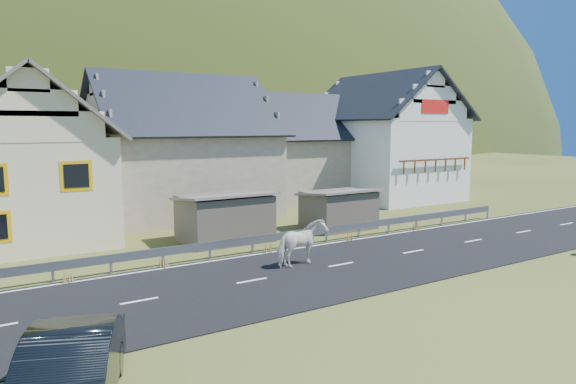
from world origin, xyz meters
TOP-DOWN VIEW (x-y plane):
  - ground at (0.00, 0.00)m, footprint 160.00×160.00m
  - road at (0.00, 0.00)m, footprint 60.00×7.00m
  - lane_markings at (0.00, 0.00)m, footprint 60.00×6.60m
  - guardrail at (-0.00, 3.68)m, footprint 28.10×0.09m
  - shed_left at (-2.00, 6.50)m, footprint 4.30×3.30m
  - shed_right at (4.50, 6.00)m, footprint 3.80×2.90m
  - house_cream at (-10.00, 12.00)m, footprint 7.80×9.80m
  - house_stone_a at (-1.00, 15.00)m, footprint 10.80×9.80m
  - house_stone_b at (9.00, 17.00)m, footprint 9.80×8.80m
  - house_white at (15.00, 14.00)m, footprint 8.80×10.80m
  - mountain at (5.00, 180.00)m, footprint 440.00×280.00m
  - horse at (-1.38, 0.75)m, footprint 1.33×2.26m
  - car at (-10.94, -5.60)m, footprint 3.17×5.05m

SIDE VIEW (x-z plane):
  - mountain at x=5.00m, z-range -150.00..110.00m
  - ground at x=0.00m, z-range 0.00..0.00m
  - road at x=0.00m, z-range 0.00..0.04m
  - lane_markings at x=0.00m, z-range 0.04..0.05m
  - guardrail at x=0.00m, z-range 0.19..0.94m
  - car at x=-10.94m, z-range 0.00..1.57m
  - horse at x=-1.38m, z-range 0.04..1.83m
  - shed_right at x=4.50m, z-range -0.10..2.10m
  - shed_left at x=-2.00m, z-range -0.10..2.30m
  - house_stone_b at x=9.00m, z-range 0.19..8.29m
  - house_cream at x=-10.00m, z-range 0.21..8.51m
  - house_stone_a at x=-1.00m, z-range 0.18..9.08m
  - house_white at x=15.00m, z-range 0.21..9.91m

